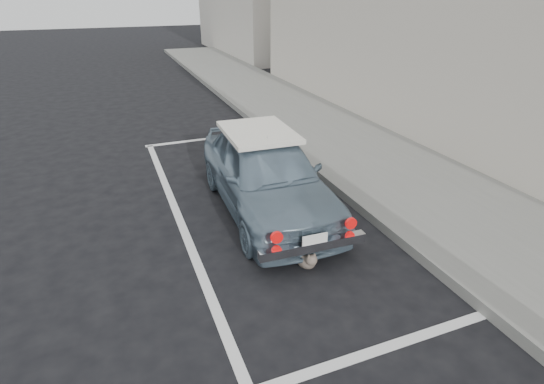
# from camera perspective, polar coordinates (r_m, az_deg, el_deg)

# --- Properties ---
(ground) EXTENTS (80.00, 80.00, 0.00)m
(ground) POSITION_cam_1_polar(r_m,az_deg,el_deg) (4.73, 5.78, -17.79)
(ground) COLOR black
(ground) RESTS_ON ground
(sidewalk) EXTENTS (2.80, 40.00, 0.15)m
(sidewalk) POSITION_cam_1_polar(r_m,az_deg,el_deg) (7.67, 20.56, -0.39)
(sidewalk) COLOR slate
(sidewalk) RESTS_ON ground
(pline_rear) EXTENTS (3.00, 0.12, 0.01)m
(pline_rear) POSITION_cam_1_polar(r_m,az_deg,el_deg) (4.63, 14.63, -19.70)
(pline_rear) COLOR silver
(pline_rear) RESTS_ON ground
(pline_front) EXTENTS (3.00, 0.12, 0.01)m
(pline_front) POSITION_cam_1_polar(r_m,az_deg,el_deg) (10.27, -8.33, 7.14)
(pline_front) COLOR silver
(pline_front) RESTS_ON ground
(pline_side) EXTENTS (0.12, 7.00, 0.01)m
(pline_side) POSITION_cam_1_polar(r_m,az_deg,el_deg) (6.86, -12.55, -3.08)
(pline_side) COLOR silver
(pline_side) RESTS_ON ground
(retro_coupe) EXTENTS (1.61, 3.74, 1.25)m
(retro_coupe) POSITION_cam_1_polar(r_m,az_deg,el_deg) (6.63, -0.80, 2.61)
(retro_coupe) COLOR slate
(retro_coupe) RESTS_ON ground
(cat) EXTENTS (0.25, 0.56, 0.30)m
(cat) POSITION_cam_1_polar(r_m,az_deg,el_deg) (5.49, 4.60, -8.80)
(cat) COLOR #796B5C
(cat) RESTS_ON ground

